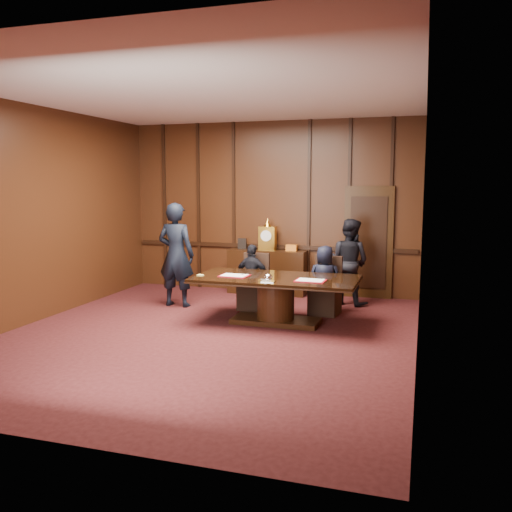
{
  "coord_description": "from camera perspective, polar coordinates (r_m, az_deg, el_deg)",
  "views": [
    {
      "loc": [
        3.02,
        -7.26,
        2.26
      ],
      "look_at": [
        0.38,
        1.26,
        1.05
      ],
      "focal_mm": 38.0,
      "sensor_mm": 36.0,
      "label": 1
    }
  ],
  "objects": [
    {
      "name": "inkstand",
      "position": [
        8.25,
        1.29,
        -2.37
      ],
      "size": [
        0.2,
        0.14,
        0.12
      ],
      "color": "white",
      "rests_on": "conference_table"
    },
    {
      "name": "chair_left",
      "position": [
        9.79,
        -0.25,
        -3.88
      ],
      "size": [
        0.48,
        0.48,
        0.99
      ],
      "rotation": [
        0.0,
        0.0,
        0.0
      ],
      "color": "black",
      "rests_on": "ground"
    },
    {
      "name": "witness_right",
      "position": [
        10.23,
        9.8,
        -0.59
      ],
      "size": [
        0.96,
        0.87,
        1.6
      ],
      "primitive_type": "imported",
      "rotation": [
        0.0,
        0.0,
        2.73
      ],
      "color": "black",
      "rests_on": "ground"
    },
    {
      "name": "signatory_left",
      "position": [
        9.66,
        -0.39,
        -2.25
      ],
      "size": [
        0.72,
        0.36,
        1.17
      ],
      "primitive_type": "imported",
      "rotation": [
        0.0,
        0.0,
        3.03
      ],
      "color": "black",
      "rests_on": "ground"
    },
    {
      "name": "signatory_right",
      "position": [
        9.35,
        7.24,
        -2.56
      ],
      "size": [
        0.6,
        0.4,
        1.2
      ],
      "primitive_type": "imported",
      "rotation": [
        0.0,
        0.0,
        3.18
      ],
      "color": "black",
      "rests_on": "ground"
    },
    {
      "name": "conference_table",
      "position": [
        8.74,
        2.1,
        -3.84
      ],
      "size": [
        2.62,
        1.32,
        0.76
      ],
      "color": "black",
      "rests_on": "ground"
    },
    {
      "name": "chair_right",
      "position": [
        9.48,
        7.31,
        -4.32
      ],
      "size": [
        0.53,
        0.53,
        0.99
      ],
      "rotation": [
        0.0,
        0.0,
        -0.12
      ],
      "color": "black",
      "rests_on": "ground"
    },
    {
      "name": "folder_left",
      "position": [
        8.78,
        -2.29,
        -2.07
      ],
      "size": [
        0.47,
        0.35,
        0.02
      ],
      "rotation": [
        0.0,
        0.0,
        -0.05
      ],
      "color": "#A00E1A",
      "rests_on": "conference_table"
    },
    {
      "name": "sideboard",
      "position": [
        11.09,
        1.21,
        -1.49
      ],
      "size": [
        1.6,
        0.45,
        1.54
      ],
      "color": "black",
      "rests_on": "ground"
    },
    {
      "name": "room",
      "position": [
        7.99,
        -4.53,
        3.84
      ],
      "size": [
        7.0,
        7.04,
        3.5
      ],
      "color": "black",
      "rests_on": "ground"
    },
    {
      "name": "folder_right",
      "position": [
        8.38,
        5.75,
        -2.58
      ],
      "size": [
        0.47,
        0.34,
        0.02
      ],
      "rotation": [
        0.0,
        0.0,
        -0.02
      ],
      "color": "#A00E1A",
      "rests_on": "conference_table"
    },
    {
      "name": "notepad",
      "position": [
        8.88,
        -5.88,
        -2.0
      ],
      "size": [
        0.11,
        0.09,
        0.01
      ],
      "primitive_type": "cube",
      "rotation": [
        0.0,
        0.0,
        -0.18
      ],
      "color": "#F4EC77",
      "rests_on": "conference_table"
    },
    {
      "name": "witness_left",
      "position": [
        10.0,
        -8.41,
        0.12
      ],
      "size": [
        0.71,
        0.47,
        1.91
      ],
      "primitive_type": "imported",
      "rotation": [
        0.0,
        0.0,
        3.12
      ],
      "color": "black",
      "rests_on": "ground"
    }
  ]
}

